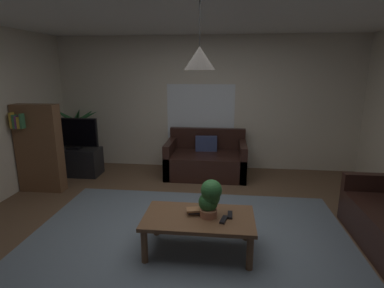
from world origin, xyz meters
TOP-DOWN VIEW (x-y plane):
  - floor at (0.00, 0.00)m, footprint 5.80×5.35m
  - rug at (0.00, -0.20)m, footprint 3.77×2.94m
  - wall_back at (0.00, 2.70)m, footprint 5.92×0.06m
  - ceiling at (0.00, 0.00)m, footprint 5.80×5.35m
  - window_pane at (-0.10, 2.67)m, footprint 1.31×0.01m
  - couch_under_window at (0.05, 2.17)m, footprint 1.44×0.89m
  - coffee_table at (0.14, -0.29)m, footprint 1.18×0.67m
  - book_on_table_0 at (0.09, -0.24)m, footprint 0.13×0.11m
  - book_on_table_1 at (0.08, -0.24)m, footprint 0.13×0.12m
  - book_on_table_2 at (0.08, -0.25)m, footprint 0.17×0.14m
  - remote_on_table_0 at (0.40, -0.36)m, footprint 0.09×0.17m
  - remote_on_table_1 at (0.47, -0.24)m, footprint 0.05×0.16m
  - potted_plant_on_table at (0.25, -0.26)m, footprint 0.25×0.23m
  - tv_stand at (-2.35, 1.92)m, footprint 0.90×0.44m
  - tv at (-2.35, 1.90)m, footprint 0.93×0.16m
  - potted_palm_corner at (-2.52, 2.37)m, footprint 0.94×0.84m
  - bookshelf_corner at (-2.53, 1.14)m, footprint 0.70×0.31m
  - pendant_lamp at (0.14, -0.29)m, footprint 0.30×0.30m

SIDE VIEW (x-z plane):
  - floor at x=0.00m, z-range -0.02..0.00m
  - rug at x=0.00m, z-range 0.00..0.01m
  - tv_stand at x=-2.35m, z-range 0.00..0.50m
  - couch_under_window at x=0.05m, z-range -0.14..0.68m
  - coffee_table at x=0.14m, z-range 0.15..0.55m
  - book_on_table_0 at x=0.09m, z-range 0.41..0.43m
  - remote_on_table_0 at x=0.40m, z-range 0.41..0.43m
  - remote_on_table_1 at x=0.47m, z-range 0.41..0.43m
  - book_on_table_1 at x=0.08m, z-range 0.43..0.45m
  - book_on_table_2 at x=0.08m, z-range 0.45..0.47m
  - potted_palm_corner at x=-2.52m, z-range -0.03..1.25m
  - potted_plant_on_table at x=0.25m, z-range 0.41..0.82m
  - bookshelf_corner at x=-2.53m, z-range 0.01..1.41m
  - tv at x=-2.35m, z-range 0.51..1.08m
  - window_pane at x=-0.10m, z-range 0.58..1.64m
  - wall_back at x=0.00m, z-range 0.00..2.54m
  - pendant_lamp at x=0.14m, z-range 1.72..2.34m
  - ceiling at x=0.00m, z-range 2.54..2.56m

